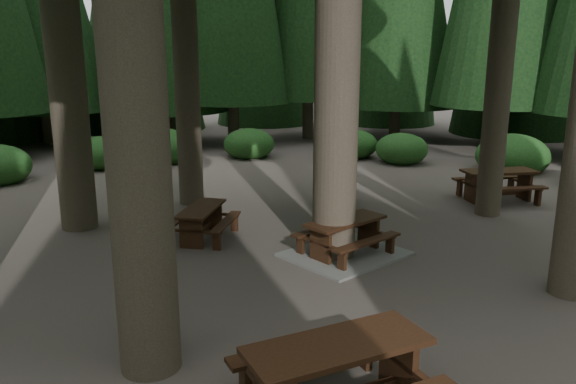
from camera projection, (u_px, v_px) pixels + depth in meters
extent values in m
plane|color=#584E48|center=(297.00, 263.00, 10.71)|extent=(80.00, 80.00, 0.00)
cube|color=gray|center=(345.00, 254.00, 11.12)|extent=(2.74, 2.56, 0.05)
cube|color=#321A0F|center=(346.00, 221.00, 10.96)|extent=(1.82, 1.34, 0.06)
cube|color=#321A0F|center=(325.00, 228.00, 11.44)|extent=(1.64, 0.95, 0.05)
cube|color=#321A0F|center=(367.00, 242.00, 10.61)|extent=(1.64, 0.95, 0.05)
cube|color=#321A0F|center=(321.00, 247.00, 10.61)|extent=(0.29, 0.50, 0.68)
cube|color=#321A0F|center=(321.00, 244.00, 10.60)|extent=(0.66, 1.27, 0.06)
cube|color=#321A0F|center=(368.00, 232.00, 11.48)|extent=(0.29, 0.50, 0.68)
cube|color=#321A0F|center=(368.00, 229.00, 11.46)|extent=(0.66, 1.27, 0.06)
cube|color=#321A0F|center=(345.00, 247.00, 11.09)|extent=(1.31, 0.68, 0.08)
cube|color=#321A0F|center=(201.00, 209.00, 11.97)|extent=(1.27, 1.72, 0.05)
cube|color=#321A0F|center=(178.00, 219.00, 12.13)|extent=(0.90, 1.55, 0.04)
cube|color=#321A0F|center=(226.00, 222.00, 11.94)|extent=(0.90, 1.55, 0.04)
cube|color=#321A0F|center=(191.00, 233.00, 11.44)|extent=(0.47, 0.28, 0.64)
cube|color=#321A0F|center=(191.00, 231.00, 11.43)|extent=(1.20, 0.63, 0.05)
cube|color=#321A0F|center=(211.00, 216.00, 12.67)|extent=(0.47, 0.28, 0.64)
cube|color=#321A0F|center=(211.00, 214.00, 12.65)|extent=(1.20, 0.63, 0.05)
cube|color=#321A0F|center=(202.00, 231.00, 12.09)|extent=(0.65, 1.24, 0.07)
cube|color=#321A0F|center=(499.00, 171.00, 15.04)|extent=(2.00, 0.93, 0.06)
cube|color=#321A0F|center=(486.00, 178.00, 15.74)|extent=(1.96, 0.45, 0.05)
cube|color=#321A0F|center=(512.00, 189.00, 14.50)|extent=(1.96, 0.45, 0.05)
cube|color=#321A0F|center=(471.00, 188.00, 15.01)|extent=(0.14, 0.60, 0.78)
cube|color=#321A0F|center=(471.00, 185.00, 15.00)|extent=(0.23, 1.57, 0.06)
cube|color=#321A0F|center=(524.00, 185.00, 15.27)|extent=(0.14, 0.60, 0.78)
cube|color=#321A0F|center=(525.00, 183.00, 15.25)|extent=(0.23, 1.57, 0.06)
cube|color=#321A0F|center=(497.00, 194.00, 15.19)|extent=(1.62, 0.23, 0.09)
cube|color=#321A0F|center=(338.00, 346.00, 6.03)|extent=(2.14, 1.15, 0.07)
cube|color=#321A0F|center=(309.00, 345.00, 6.70)|extent=(2.05, 0.65, 0.06)
cube|color=#321A0F|center=(398.00, 365.00, 6.48)|extent=(0.20, 0.63, 0.81)
cube|color=#321A0F|center=(398.00, 359.00, 6.46)|extent=(0.39, 1.63, 0.07)
ellipsoid|color=#1E561D|center=(512.00, 159.00, 19.04)|extent=(2.42, 2.42, 1.49)
ellipsoid|color=#1E561D|center=(401.00, 152.00, 20.38)|extent=(1.90, 1.90, 1.17)
ellipsoid|color=#1E561D|center=(353.00, 147.00, 21.44)|extent=(1.84, 1.84, 1.13)
ellipsoid|color=#1E561D|center=(249.00, 147.00, 21.48)|extent=(1.95, 1.95, 1.20)
ellipsoid|color=#1E561D|center=(163.00, 151.00, 20.63)|extent=(2.31, 2.31, 1.42)
ellipsoid|color=#1E561D|center=(101.00, 156.00, 19.48)|extent=(1.93, 1.93, 1.19)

